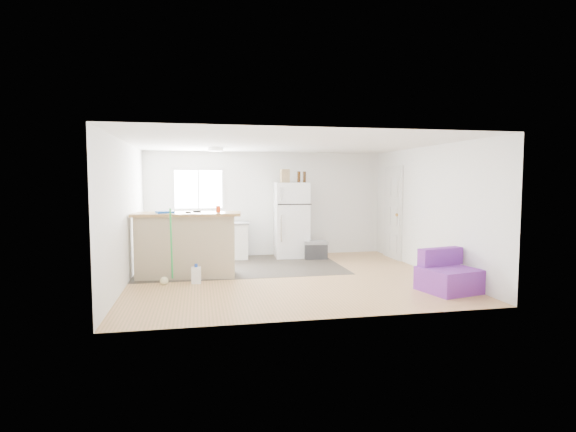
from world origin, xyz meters
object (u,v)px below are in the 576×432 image
object	(u,v)px
cooler	(315,250)
red_cup	(218,209)
peninsula	(186,244)
bottle_right	(304,177)
kitchen_cabinets	(208,240)
refrigerator	(291,220)
bottle_left	(299,177)
cleaner_jug	(196,275)
blue_tray	(165,212)
purple_seat	(448,276)
cardboard_box	(285,176)
mop	(166,271)

from	to	relation	value
cooler	red_cup	xyz separation A→B (m)	(-2.20, -1.36, 1.03)
peninsula	bottle_right	distance (m)	3.35
kitchen_cabinets	refrigerator	xyz separation A→B (m)	(1.88, -0.09, 0.44)
kitchen_cabinets	bottle_left	size ratio (longest dim) A/B	7.46
cleaner_jug	blue_tray	size ratio (longest dim) A/B	1.13
bottle_left	cooler	bearing A→B (deg)	-35.05
red_cup	bottle_left	size ratio (longest dim) A/B	0.48
peninsula	purple_seat	distance (m)	4.52
purple_seat	red_cup	xyz separation A→B (m)	(-3.50, 1.90, 0.99)
peninsula	bottle_left	bearing A→B (deg)	38.15
cleaner_jug	bottle_right	bearing A→B (deg)	49.20
cleaner_jug	red_cup	size ratio (longest dim) A/B	2.82
refrigerator	purple_seat	world-z (taller)	refrigerator
red_cup	cardboard_box	distance (m)	2.38
peninsula	red_cup	world-z (taller)	red_cup
mop	red_cup	xyz separation A→B (m)	(0.90, 0.54, 1.00)
peninsula	refrigerator	size ratio (longest dim) A/B	1.15
blue_tray	bottle_left	world-z (taller)	bottle_left
cardboard_box	kitchen_cabinets	bearing A→B (deg)	176.31
cooler	cardboard_box	bearing A→B (deg)	157.96
refrigerator	purple_seat	size ratio (longest dim) A/B	1.81
purple_seat	blue_tray	bearing A→B (deg)	144.52
bottle_left	peninsula	bearing A→B (deg)	-147.10
refrigerator	cooler	distance (m)	0.88
kitchen_cabinets	cardboard_box	xyz separation A→B (m)	(1.72, -0.11, 1.44)
peninsula	blue_tray	bearing A→B (deg)	-166.17
cooler	purple_seat	distance (m)	3.51
cooler	cleaner_jug	xyz separation A→B (m)	(-2.60, -1.95, -0.06)
kitchen_cabinets	cooler	bearing A→B (deg)	-5.59
cooler	red_cup	bearing A→B (deg)	-143.16
cooler	bottle_right	size ratio (longest dim) A/B	2.22
blue_tray	bottle_left	bearing A→B (deg)	30.24
kitchen_cabinets	mop	world-z (taller)	mop
purple_seat	mop	size ratio (longest dim) A/B	0.72
cooler	bottle_left	world-z (taller)	bottle_left
peninsula	cardboard_box	world-z (taller)	cardboard_box
refrigerator	red_cup	distance (m)	2.45
cooler	cardboard_box	xyz separation A→B (m)	(-0.63, 0.32, 1.65)
mop	bottle_left	bearing A→B (deg)	36.71
cooler	cardboard_box	world-z (taller)	cardboard_box
cardboard_box	blue_tray	bearing A→B (deg)	-145.40
refrigerator	mop	distance (m)	3.51
red_cup	refrigerator	bearing A→B (deg)	44.79
peninsula	cleaner_jug	distance (m)	0.77
red_cup	cardboard_box	xyz separation A→B (m)	(1.56, 1.68, 0.62)
purple_seat	cleaner_jug	world-z (taller)	purple_seat
blue_tray	cardboard_box	bearing A→B (deg)	34.60
cooler	red_cup	distance (m)	2.78
purple_seat	bottle_left	xyz separation A→B (m)	(-1.64, 3.49, 1.59)
mop	kitchen_cabinets	bearing A→B (deg)	71.47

